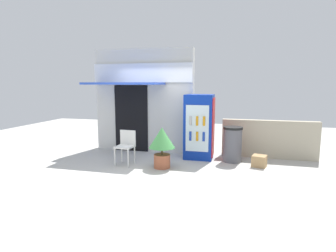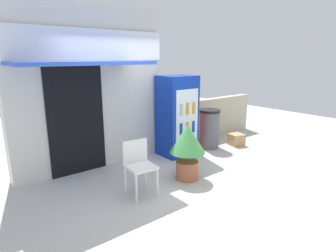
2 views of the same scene
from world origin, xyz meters
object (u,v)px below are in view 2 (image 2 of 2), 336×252
(potted_plant_near_shop, at_px, (187,145))
(trash_bin, at_px, (209,129))
(plastic_chair, at_px, (139,163))
(drink_cooler, at_px, (177,116))
(cardboard_box, at_px, (236,139))

(potted_plant_near_shop, xyz_separation_m, trash_bin, (1.63, 1.00, -0.16))
(plastic_chair, bearing_deg, potted_plant_near_shop, -4.56)
(drink_cooler, xyz_separation_m, potted_plant_near_shop, (-0.73, -1.12, -0.25))
(potted_plant_near_shop, bearing_deg, trash_bin, 31.45)
(drink_cooler, distance_m, cardboard_box, 1.78)
(drink_cooler, bearing_deg, potted_plant_near_shop, -123.17)
(plastic_chair, bearing_deg, cardboard_box, 10.79)
(drink_cooler, height_order, trash_bin, drink_cooler)
(drink_cooler, relative_size, plastic_chair, 2.04)
(drink_cooler, xyz_separation_m, trash_bin, (0.90, -0.12, -0.41))
(trash_bin, bearing_deg, plastic_chair, -160.50)
(plastic_chair, distance_m, potted_plant_near_shop, 0.98)
(plastic_chair, xyz_separation_m, potted_plant_near_shop, (0.97, -0.08, 0.11))
(plastic_chair, distance_m, cardboard_box, 3.35)
(cardboard_box, bearing_deg, plastic_chair, -169.21)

